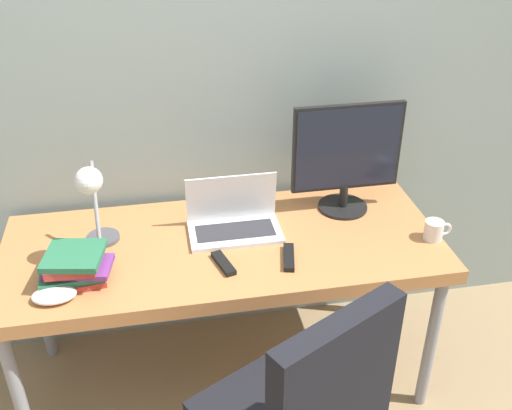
% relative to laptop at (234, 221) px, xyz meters
% --- Properties ---
extents(wall_back, '(8.00, 0.05, 2.60)m').
position_rel_laptop_xyz_m(wall_back, '(-0.06, 0.35, 0.50)').
color(wall_back, gray).
rests_on(wall_back, ground_plane).
extents(desk, '(1.75, 0.72, 0.75)m').
position_rel_laptop_xyz_m(desk, '(-0.06, -0.08, -0.11)').
color(desk, '#B77542').
rests_on(desk, ground_plane).
extents(laptop, '(0.37, 0.22, 0.23)m').
position_rel_laptop_xyz_m(laptop, '(0.00, 0.00, 0.00)').
color(laptop, silver).
rests_on(laptop, desk).
extents(monitor, '(0.47, 0.21, 0.48)m').
position_rel_laptop_xyz_m(monitor, '(0.50, 0.09, 0.21)').
color(monitor, black).
rests_on(monitor, desk).
extents(desk_lamp, '(0.13, 0.27, 0.40)m').
position_rel_laptop_xyz_m(desk_lamp, '(-0.53, -0.09, 0.22)').
color(desk_lamp, '#4C4C51').
rests_on(desk_lamp, desk).
extents(book_stack, '(0.27, 0.23, 0.12)m').
position_rel_laptop_xyz_m(book_stack, '(-0.61, -0.22, 0.01)').
color(book_stack, '#B2382D').
rests_on(book_stack, desk).
extents(tv_remote, '(0.07, 0.17, 0.02)m').
position_rel_laptop_xyz_m(tv_remote, '(0.18, -0.24, -0.04)').
color(tv_remote, black).
rests_on(tv_remote, desk).
extents(media_remote, '(0.08, 0.16, 0.02)m').
position_rel_laptop_xyz_m(media_remote, '(-0.08, -0.23, -0.04)').
color(media_remote, black).
rests_on(media_remote, desk).
extents(mug, '(0.11, 0.08, 0.08)m').
position_rel_laptop_xyz_m(mug, '(0.78, -0.21, -0.01)').
color(mug, silver).
rests_on(mug, desk).
extents(game_controller, '(0.15, 0.10, 0.04)m').
position_rel_laptop_xyz_m(game_controller, '(-0.68, -0.32, -0.03)').
color(game_controller, white).
rests_on(game_controller, desk).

